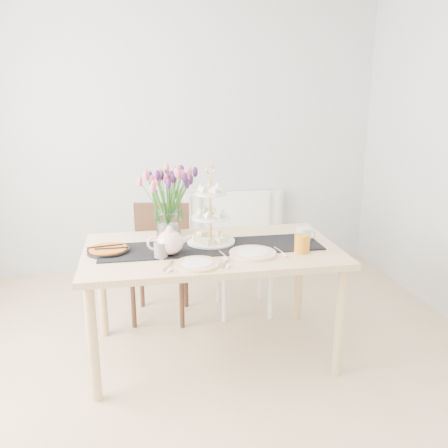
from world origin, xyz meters
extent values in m
plane|color=tan|center=(0.00, 0.00, 0.00)|extent=(4.50, 4.50, 0.00)
plane|color=silver|center=(0.00, 2.25, 1.30)|extent=(4.00, 0.00, 4.00)
cube|color=white|center=(0.50, 2.19, 0.45)|extent=(1.20, 0.08, 0.60)
cube|color=tan|center=(0.12, 0.52, 0.73)|extent=(1.60, 0.90, 0.04)
cylinder|color=tan|center=(-0.61, 0.14, 0.35)|extent=(0.06, 0.06, 0.71)
cylinder|color=tan|center=(0.85, 0.14, 0.35)|extent=(0.06, 0.06, 0.71)
cylinder|color=tan|center=(-0.61, 0.90, 0.35)|extent=(0.06, 0.06, 0.71)
cylinder|color=tan|center=(0.85, 0.90, 0.35)|extent=(0.06, 0.06, 0.71)
cube|color=#3C2315|center=(-0.19, 1.13, 0.44)|extent=(0.50, 0.50, 0.04)
cube|color=#3C2315|center=(-0.15, 1.32, 0.67)|extent=(0.43, 0.12, 0.41)
cylinder|color=#3C2315|center=(-0.40, 0.98, 0.21)|extent=(0.04, 0.04, 0.42)
cylinder|color=#3C2315|center=(-0.04, 0.92, 0.21)|extent=(0.04, 0.04, 0.42)
cylinder|color=#3C2315|center=(-0.33, 1.34, 0.21)|extent=(0.04, 0.04, 0.42)
cylinder|color=#3C2315|center=(0.02, 1.27, 0.21)|extent=(0.04, 0.04, 0.42)
cube|color=white|center=(0.47, 1.13, 0.47)|extent=(0.48, 0.48, 0.04)
cube|color=white|center=(0.48, 1.34, 0.71)|extent=(0.46, 0.06, 0.44)
cylinder|color=white|center=(0.28, 0.96, 0.23)|extent=(0.04, 0.04, 0.45)
cylinder|color=white|center=(0.64, 0.94, 0.23)|extent=(0.04, 0.04, 0.45)
cylinder|color=white|center=(0.30, 1.31, 0.23)|extent=(0.04, 0.04, 0.45)
cylinder|color=white|center=(0.66, 1.30, 0.23)|extent=(0.04, 0.04, 0.45)
cube|color=black|center=(0.12, 0.52, 0.75)|extent=(1.40, 0.35, 0.01)
cube|color=silver|center=(-0.13, 0.86, 0.83)|extent=(0.16, 0.16, 0.16)
cylinder|color=gold|center=(0.13, 0.61, 0.98)|extent=(0.01, 0.01, 0.46)
cylinder|color=white|center=(0.13, 0.61, 0.77)|extent=(0.31, 0.31, 0.01)
cylinder|color=white|center=(0.13, 0.61, 0.93)|extent=(0.25, 0.25, 0.01)
cylinder|color=white|center=(0.13, 0.61, 1.08)|extent=(0.20, 0.20, 0.01)
cylinder|color=silver|center=(0.74, 0.54, 0.80)|extent=(0.12, 0.12, 0.09)
cylinder|color=black|center=(-0.52, 0.54, 0.76)|extent=(0.26, 0.26, 0.02)
cylinder|color=orange|center=(-0.52, 0.54, 0.78)|extent=(0.23, 0.23, 0.01)
cylinder|color=slate|center=(-0.21, 0.38, 0.80)|extent=(0.09, 0.09, 0.10)
cylinder|color=orange|center=(0.65, 0.33, 0.81)|extent=(0.13, 0.13, 0.11)
cylinder|color=silver|center=(-0.01, 0.22, 0.76)|extent=(0.34, 0.34, 0.01)
cylinder|color=white|center=(0.35, 0.35, 0.76)|extent=(0.33, 0.33, 0.01)
camera|label=1|loc=(-0.31, -2.31, 1.71)|focal=38.00mm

